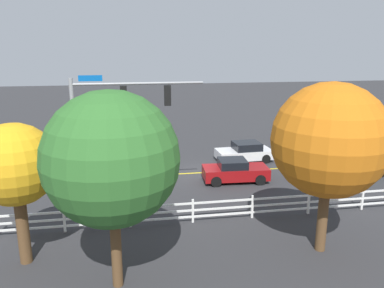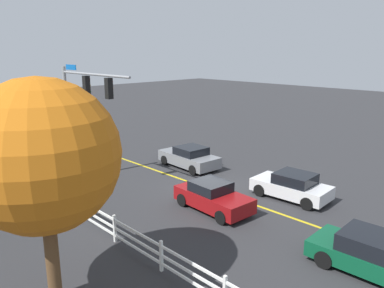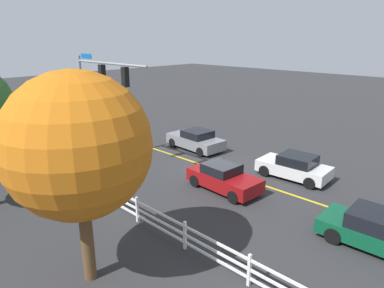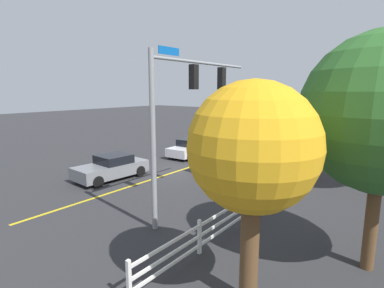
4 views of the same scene
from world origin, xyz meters
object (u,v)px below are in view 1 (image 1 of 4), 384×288
object	(u,v)px
car_1	(245,152)
tree_0	(111,159)
tree_2	(330,141)
car_0	(138,157)
car_2	(350,164)
car_3	(235,171)
tree_1	(15,166)

from	to	relation	value
car_1	tree_0	distance (m)	16.50
car_1	tree_2	world-z (taller)	tree_2
car_0	tree_2	xyz separation A→B (m)	(-6.93, 12.36, 3.90)
car_0	car_1	distance (m)	7.57
car_0	car_2	xyz separation A→B (m)	(-13.34, 3.90, -0.00)
car_3	tree_1	distance (m)	13.12
car_2	car_3	size ratio (longest dim) A/B	1.18
car_2	tree_2	size ratio (longest dim) A/B	0.69
tree_0	tree_1	xyz separation A→B (m)	(3.50, -2.08, -0.69)
tree_0	tree_1	size ratio (longest dim) A/B	1.25
car_1	car_0	bearing A→B (deg)	-2.78
car_1	car_3	world-z (taller)	car_3
tree_1	car_2	bearing A→B (deg)	-157.52
car_0	tree_2	bearing A→B (deg)	122.63
car_2	car_3	distance (m)	7.62
car_2	tree_1	bearing A→B (deg)	-159.43
car_3	tree_1	bearing A→B (deg)	-141.32
car_1	car_2	bearing A→B (deg)	142.39
car_0	tree_2	distance (m)	14.70
car_2	car_3	xyz separation A→B (m)	(7.62, 0.03, -0.00)
car_2	tree_1	size ratio (longest dim) A/B	0.87
car_0	car_3	distance (m)	6.94
car_1	tree_0	bearing A→B (deg)	53.96
tree_2	car_3	bearing A→B (deg)	-81.82
car_2	car_0	bearing A→B (deg)	161.78
car_3	tree_0	distance (m)	12.32
car_2	tree_1	world-z (taller)	tree_1
car_0	tree_1	bearing A→B (deg)	71.17
tree_2	tree_0	bearing A→B (deg)	7.44
car_1	tree_2	size ratio (longest dim) A/B	0.59
tree_0	car_0	bearing A→B (deg)	-94.82
car_2	tree_2	xyz separation A→B (m)	(6.41, 8.46, 3.90)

